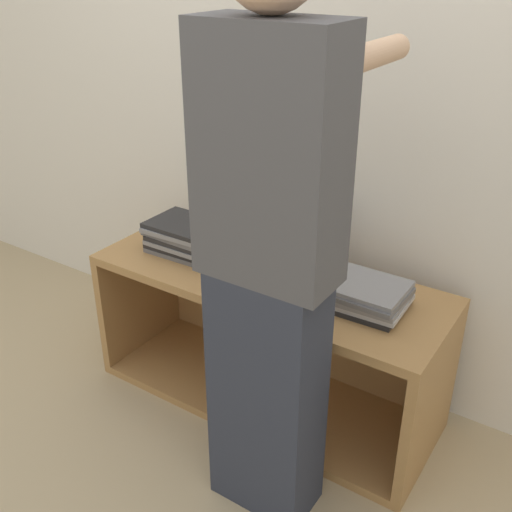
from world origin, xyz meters
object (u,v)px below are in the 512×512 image
(laptop_stack_right, at_px, (357,293))
(person, at_px, (270,260))
(laptop_open, at_px, (275,260))
(laptop_stack_left, at_px, (191,238))

(laptop_stack_right, bearing_deg, person, -102.79)
(laptop_open, relative_size, laptop_stack_right, 0.95)
(laptop_open, height_order, person, person)
(laptop_stack_right, relative_size, person, 0.20)
(laptop_stack_left, bearing_deg, laptop_open, 8.07)
(laptop_open, distance_m, person, 0.62)
(laptop_stack_right, height_order, person, person)
(laptop_stack_left, distance_m, person, 0.82)
(person, bearing_deg, laptop_open, 119.95)
(laptop_open, relative_size, laptop_stack_left, 0.96)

